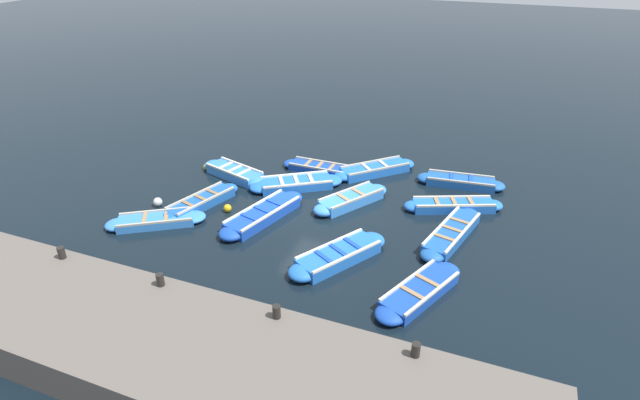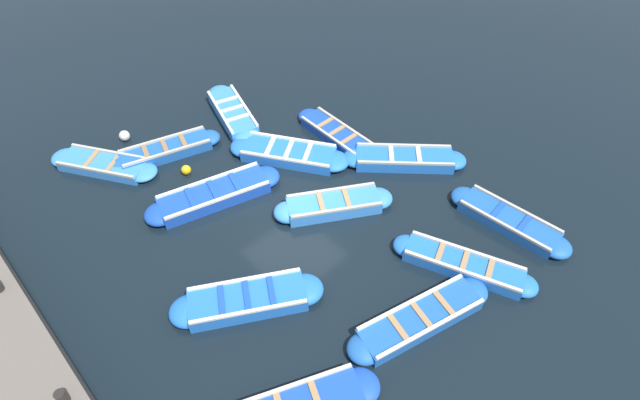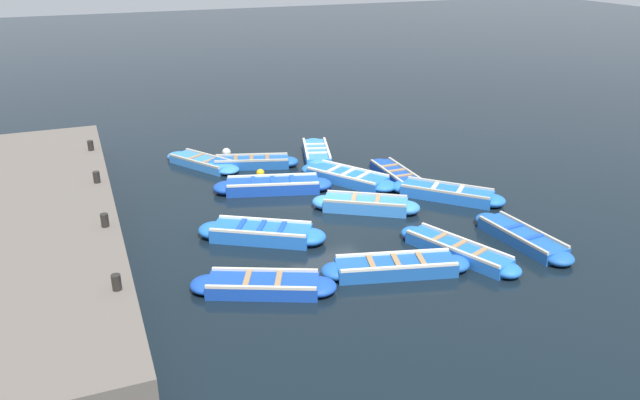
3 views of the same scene
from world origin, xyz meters
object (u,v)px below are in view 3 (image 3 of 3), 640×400
at_px(boat_centre, 365,205).
at_px(buoy_yellow_far, 260,173).
at_px(boat_drifting, 447,193).
at_px(boat_end_of_row, 458,250).
at_px(boat_bow_out, 261,233).
at_px(boat_tucked, 263,285).
at_px(buoy_white_drifting, 226,152).
at_px(boat_stern_in, 273,186).
at_px(boat_far_corner, 316,153).
at_px(boat_near_quay, 522,237).
at_px(bollard_north, 116,282).
at_px(bollard_mid_north, 105,220).
at_px(boat_alongside, 347,177).
at_px(boat_broadside, 252,162).
at_px(buoy_orange_near, 307,143).
at_px(bollard_mid_south, 97,177).
at_px(boat_inner_gap, 202,162).
at_px(boat_outer_left, 396,267).
at_px(boat_mid_row, 396,174).

xyz_separation_m(boat_centre, buoy_yellow_far, (-2.21, 4.07, -0.04)).
height_order(boat_drifting, boat_end_of_row, boat_drifting).
xyz_separation_m(boat_bow_out, boat_tucked, (-0.78, -2.72, -0.03)).
xyz_separation_m(boat_centre, buoy_white_drifting, (-2.79, 6.74, -0.02)).
relative_size(boat_end_of_row, buoy_white_drifting, 10.80).
bearing_deg(boat_stern_in, boat_far_corner, 45.41).
height_order(boat_bow_out, boat_end_of_row, boat_bow_out).
distance_m(boat_near_quay, bollard_north, 10.84).
bearing_deg(bollard_mid_north, boat_alongside, 20.76).
bearing_deg(boat_drifting, boat_broadside, 133.66).
xyz_separation_m(boat_near_quay, buoy_orange_near, (-2.47, 10.44, -0.03)).
bearing_deg(boat_drifting, boat_bow_out, -174.27).
xyz_separation_m(boat_bow_out, bollard_mid_north, (-4.08, 0.15, 1.03)).
distance_m(bollard_mid_south, buoy_white_drifting, 6.43).
bearing_deg(bollard_mid_north, boat_drifting, 2.73).
distance_m(boat_near_quay, buoy_white_drifting, 11.94).
relative_size(boat_stern_in, bollard_north, 11.66).
distance_m(boat_far_corner, boat_inner_gap, 4.37).
distance_m(bollard_mid_south, buoy_orange_near, 9.31).
relative_size(boat_end_of_row, bollard_mid_south, 10.48).
xyz_separation_m(boat_near_quay, buoy_yellow_far, (-5.28, 7.73, -0.02)).
xyz_separation_m(boat_near_quay, boat_bow_out, (-6.70, 2.89, 0.03)).
xyz_separation_m(bollard_north, buoy_white_drifting, (4.92, 10.71, -1.06)).
bearing_deg(boat_alongside, boat_outer_left, -103.23).
relative_size(boat_stern_in, boat_outer_left, 1.04).
bearing_deg(boat_inner_gap, boat_outer_left, -73.70).
distance_m(boat_broadside, boat_alongside, 3.83).
distance_m(boat_near_quay, boat_end_of_row, 2.10).
bearing_deg(bollard_north, boat_centre, 27.29).
distance_m(boat_mid_row, boat_alongside, 1.76).
bearing_deg(boat_alongside, buoy_white_drifting, 127.59).
xyz_separation_m(boat_inner_gap, bollard_north, (-3.81, -9.94, 1.09)).
distance_m(boat_far_corner, boat_alongside, 2.78).
distance_m(boat_stern_in, boat_inner_gap, 3.76).
xyz_separation_m(boat_alongside, boat_end_of_row, (0.49, -6.16, -0.00)).
relative_size(boat_tucked, buoy_orange_near, 13.70).
bearing_deg(bollard_mid_north, boat_centre, 4.64).
relative_size(boat_broadside, boat_tucked, 0.99).
relative_size(boat_broadside, boat_far_corner, 1.02).
bearing_deg(boat_alongside, bollard_north, -141.76).
bearing_deg(boat_far_corner, buoy_orange_near, 82.74).
distance_m(boat_stern_in, buoy_yellow_far, 1.46).
distance_m(boat_far_corner, bollard_mid_north, 10.08).
distance_m(boat_mid_row, boat_tucked, 8.70).
bearing_deg(bollard_mid_south, bollard_mid_north, -90.00).
height_order(boat_far_corner, buoy_white_drifting, boat_far_corner).
distance_m(boat_mid_row, boat_far_corner, 3.60).
xyz_separation_m(boat_end_of_row, buoy_orange_near, (-0.37, 10.46, -0.04)).
bearing_deg(bollard_mid_north, boat_outer_left, -26.07).
height_order(boat_drifting, bollard_north, bollard_north).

